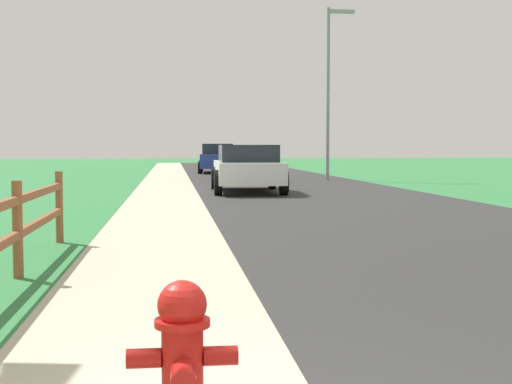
{
  "coord_description": "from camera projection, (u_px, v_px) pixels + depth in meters",
  "views": [
    {
      "loc": [
        -0.8,
        -2.85,
        1.42
      ],
      "look_at": [
        0.3,
        6.4,
        0.83
      ],
      "focal_mm": 50.14,
      "sensor_mm": 36.0,
      "label": 1
    }
  ],
  "objects": [
    {
      "name": "ground_plane",
      "position": [
        192.0,
        183.0,
        27.78
      ],
      "size": [
        120.0,
        120.0,
        0.0
      ],
      "primitive_type": "plane",
      "color": "#317840"
    },
    {
      "name": "road_asphalt",
      "position": [
        274.0,
        180.0,
        30.18
      ],
      "size": [
        7.0,
        66.0,
        0.01
      ],
      "primitive_type": "cube",
      "color": "#2D2D2D",
      "rests_on": "ground"
    },
    {
      "name": "curb_concrete",
      "position": [
        118.0,
        181.0,
        29.41
      ],
      "size": [
        6.0,
        66.0,
        0.01
      ],
      "primitive_type": "cube",
      "color": "#BBB49A",
      "rests_on": "ground"
    },
    {
      "name": "grass_verge",
      "position": [
        80.0,
        181.0,
        29.23
      ],
      "size": [
        5.0,
        66.0,
        0.0
      ],
      "primitive_type": "cube",
      "color": "#317840",
      "rests_on": "ground"
    },
    {
      "name": "fire_hydrant",
      "position": [
        182.0,
        358.0,
        3.4
      ],
      "size": [
        0.53,
        0.44,
        0.79
      ],
      "color": "red",
      "rests_on": "ground"
    },
    {
      "name": "parked_suv_white",
      "position": [
        247.0,
        167.0,
        22.3
      ],
      "size": [
        2.25,
        5.0,
        1.47
      ],
      "color": "white",
      "rests_on": "ground"
    },
    {
      "name": "parked_car_red",
      "position": [
        246.0,
        163.0,
        29.77
      ],
      "size": [
        1.99,
        4.38,
        1.47
      ],
      "color": "maroon",
      "rests_on": "ground"
    },
    {
      "name": "parked_car_blue",
      "position": [
        218.0,
        158.0,
        38.96
      ],
      "size": [
        2.27,
        4.76,
        1.58
      ],
      "color": "navy",
      "rests_on": "ground"
    },
    {
      "name": "parked_car_beige",
      "position": [
        217.0,
        157.0,
        48.13
      ],
      "size": [
        2.06,
        4.56,
        1.4
      ],
      "color": "#C6B793",
      "rests_on": "ground"
    },
    {
      "name": "street_lamp",
      "position": [
        330.0,
        80.0,
        30.08
      ],
      "size": [
        1.17,
        0.2,
        7.24
      ],
      "color": "gray",
      "rests_on": "ground"
    }
  ]
}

